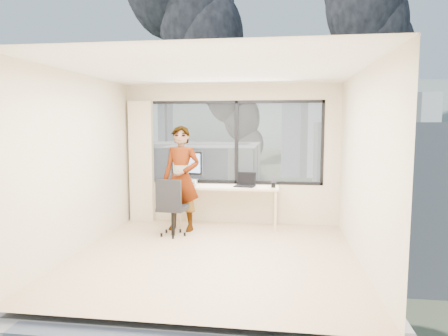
% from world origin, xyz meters
% --- Properties ---
extents(floor, '(4.00, 4.00, 0.01)m').
position_xyz_m(floor, '(0.00, 0.00, 0.00)').
color(floor, tan).
rests_on(floor, ground).
extents(ceiling, '(4.00, 4.00, 0.01)m').
position_xyz_m(ceiling, '(0.00, 0.00, 2.60)').
color(ceiling, white).
rests_on(ceiling, ground).
extents(wall_front, '(4.00, 0.01, 2.60)m').
position_xyz_m(wall_front, '(0.00, -2.00, 1.30)').
color(wall_front, beige).
rests_on(wall_front, ground).
extents(wall_left, '(0.01, 4.00, 2.60)m').
position_xyz_m(wall_left, '(-2.00, 0.00, 1.30)').
color(wall_left, beige).
rests_on(wall_left, ground).
extents(wall_right, '(0.01, 4.00, 2.60)m').
position_xyz_m(wall_right, '(2.00, 0.00, 1.30)').
color(wall_right, beige).
rests_on(wall_right, ground).
extents(window_wall, '(3.30, 0.16, 1.55)m').
position_xyz_m(window_wall, '(0.05, 2.00, 1.52)').
color(window_wall, black).
rests_on(window_wall, ground).
extents(curtain, '(0.45, 0.14, 2.30)m').
position_xyz_m(curtain, '(-1.72, 1.88, 1.15)').
color(curtain, beige).
rests_on(curtain, floor).
extents(desk, '(1.80, 0.60, 0.75)m').
position_xyz_m(desk, '(0.00, 1.66, 0.38)').
color(desk, beige).
rests_on(desk, floor).
extents(chair, '(0.54, 0.54, 1.00)m').
position_xyz_m(chair, '(-0.86, 0.93, 0.50)').
color(chair, black).
rests_on(chair, floor).
extents(person, '(0.73, 0.54, 1.84)m').
position_xyz_m(person, '(-0.80, 1.31, 0.92)').
color(person, '#2D2D33').
rests_on(person, floor).
extents(monitor, '(0.64, 0.28, 0.63)m').
position_xyz_m(monitor, '(-0.80, 1.76, 1.06)').
color(monitor, black).
rests_on(monitor, desk).
extents(game_console, '(0.33, 0.28, 0.08)m').
position_xyz_m(game_console, '(-0.80, 1.90, 0.79)').
color(game_console, white).
rests_on(game_console, desk).
extents(laptop, '(0.42, 0.43, 0.23)m').
position_xyz_m(laptop, '(0.29, 1.63, 0.86)').
color(laptop, black).
rests_on(laptop, desk).
extents(cellphone, '(0.10, 0.06, 0.01)m').
position_xyz_m(cellphone, '(-0.65, 1.55, 0.76)').
color(cellphone, black).
rests_on(cellphone, desk).
extents(pen_cup, '(0.09, 0.09, 0.10)m').
position_xyz_m(pen_cup, '(0.80, 1.59, 0.80)').
color(pen_cup, black).
rests_on(pen_cup, desk).
extents(handbag, '(0.25, 0.14, 0.19)m').
position_xyz_m(handbag, '(0.30, 1.86, 0.84)').
color(handbag, '#0D4D52').
rests_on(handbag, desk).
extents(exterior_ground, '(400.00, 400.00, 0.04)m').
position_xyz_m(exterior_ground, '(0.00, 120.00, -14.00)').
color(exterior_ground, '#515B3D').
rests_on(exterior_ground, ground).
extents(near_bldg_a, '(16.00, 12.00, 14.00)m').
position_xyz_m(near_bldg_a, '(-9.00, 30.00, -7.00)').
color(near_bldg_a, beige).
rests_on(near_bldg_a, exterior_ground).
extents(near_bldg_b, '(14.00, 13.00, 16.00)m').
position_xyz_m(near_bldg_b, '(12.00, 38.00, -6.00)').
color(near_bldg_b, beige).
rests_on(near_bldg_b, exterior_ground).
extents(far_tower_a, '(14.00, 14.00, 28.00)m').
position_xyz_m(far_tower_a, '(-35.00, 95.00, 0.00)').
color(far_tower_a, silver).
rests_on(far_tower_a, exterior_ground).
extents(far_tower_b, '(13.00, 13.00, 30.00)m').
position_xyz_m(far_tower_b, '(8.00, 120.00, 1.00)').
color(far_tower_b, silver).
rests_on(far_tower_b, exterior_ground).
extents(far_tower_c, '(15.00, 15.00, 26.00)m').
position_xyz_m(far_tower_c, '(45.00, 140.00, -1.00)').
color(far_tower_c, silver).
rests_on(far_tower_c, exterior_ground).
extents(far_tower_d, '(16.00, 14.00, 22.00)m').
position_xyz_m(far_tower_d, '(-60.00, 150.00, -3.00)').
color(far_tower_d, silver).
rests_on(far_tower_d, exterior_ground).
extents(hill_a, '(288.00, 216.00, 90.00)m').
position_xyz_m(hill_a, '(-120.00, 320.00, -14.00)').
color(hill_a, slate).
rests_on(hill_a, exterior_ground).
extents(hill_b, '(300.00, 220.00, 96.00)m').
position_xyz_m(hill_b, '(100.00, 320.00, -14.00)').
color(hill_b, slate).
rests_on(hill_b, exterior_ground).
extents(tree_a, '(7.00, 7.00, 8.00)m').
position_xyz_m(tree_a, '(-16.00, 22.00, -10.00)').
color(tree_a, '#1B521C').
rests_on(tree_a, exterior_ground).
extents(tree_b, '(7.60, 7.60, 9.00)m').
position_xyz_m(tree_b, '(4.00, 18.00, -9.50)').
color(tree_b, '#1B521C').
rests_on(tree_b, exterior_ground).
extents(smoke_plume_a, '(40.00, 24.00, 90.00)m').
position_xyz_m(smoke_plume_a, '(-10.00, 150.00, 39.00)').
color(smoke_plume_a, black).
rests_on(smoke_plume_a, exterior_ground).
extents(smoke_plume_b, '(30.00, 18.00, 70.00)m').
position_xyz_m(smoke_plume_b, '(55.00, 170.00, 27.00)').
color(smoke_plume_b, black).
rests_on(smoke_plume_b, exterior_ground).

